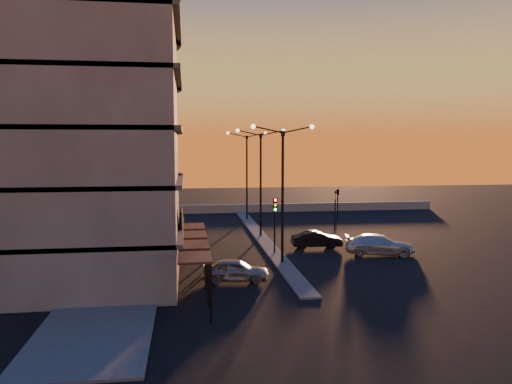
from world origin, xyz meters
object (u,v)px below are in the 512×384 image
object	(u,v)px
streetlamp_mid	(261,174)
car_hatchback	(235,270)
traffic_light_main	(275,216)
car_sedan	(317,239)
car_wagon	(380,245)

from	to	relation	value
streetlamp_mid	car_hatchback	distance (m)	15.17
traffic_light_main	car_hatchback	size ratio (longest dim) A/B	1.07
car_hatchback	traffic_light_main	bearing A→B (deg)	-19.72
traffic_light_main	car_hatchback	bearing A→B (deg)	-118.08
streetlamp_mid	traffic_light_main	size ratio (longest dim) A/B	2.24
car_sedan	streetlamp_mid	bearing A→B (deg)	38.59
traffic_light_main	streetlamp_mid	bearing A→B (deg)	90.00
traffic_light_main	car_wagon	distance (m)	8.07
streetlamp_mid	car_hatchback	world-z (taller)	streetlamp_mid
traffic_light_main	car_hatchback	world-z (taller)	traffic_light_main
car_wagon	traffic_light_main	bearing A→B (deg)	96.96
traffic_light_main	car_wagon	size ratio (longest dim) A/B	0.83
traffic_light_main	car_sedan	world-z (taller)	traffic_light_main
traffic_light_main	car_hatchback	xyz separation A→B (m)	(-3.61, -6.76, -2.21)
car_sedan	car_wagon	size ratio (longest dim) A/B	0.78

